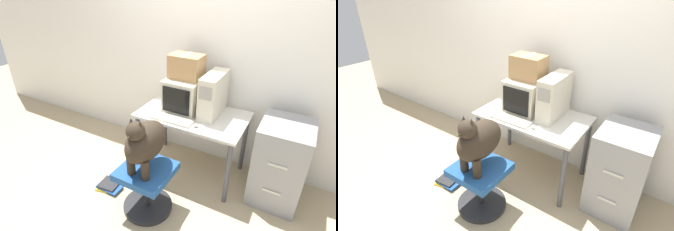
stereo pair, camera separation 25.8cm
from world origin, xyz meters
TOP-DOWN VIEW (x-y plane):
  - ground_plane at (0.00, 0.00)m, footprint 12.00×12.00m
  - wall_back at (0.00, 0.77)m, footprint 8.00×0.05m
  - desk at (0.00, 0.35)m, footprint 1.14×0.70m
  - crt_monitor at (-0.14, 0.44)m, footprint 0.37×0.47m
  - pc_tower at (0.18, 0.45)m, footprint 0.17×0.48m
  - keyboard at (-0.13, 0.10)m, footprint 0.44×0.14m
  - computer_mouse at (0.14, 0.10)m, footprint 0.06×0.05m
  - office_chair at (-0.12, -0.40)m, footprint 0.49×0.49m
  - dog at (-0.12, -0.40)m, footprint 0.28×0.51m
  - filing_cabinet at (0.94, 0.38)m, footprint 0.47×0.55m
  - cardboard_box at (-0.14, 0.44)m, footprint 0.34×0.25m
  - book_stack_floor at (-0.64, -0.39)m, footprint 0.29×0.23m

SIDE VIEW (x-z plane):
  - ground_plane at x=0.00m, z-range 0.00..0.00m
  - book_stack_floor at x=-0.64m, z-range 0.00..0.06m
  - office_chair at x=-0.12m, z-range 0.04..0.54m
  - filing_cabinet at x=0.94m, z-range 0.00..0.87m
  - desk at x=0.00m, z-range 0.27..1.03m
  - keyboard at x=-0.13m, z-range 0.75..0.78m
  - computer_mouse at x=0.14m, z-range 0.75..0.79m
  - dog at x=-0.12m, z-range 0.50..1.07m
  - crt_monitor at x=-0.14m, z-range 0.75..1.10m
  - pc_tower at x=0.18m, z-range 0.75..1.20m
  - cardboard_box at x=-0.14m, z-range 1.10..1.36m
  - wall_back at x=0.00m, z-range 0.00..2.60m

